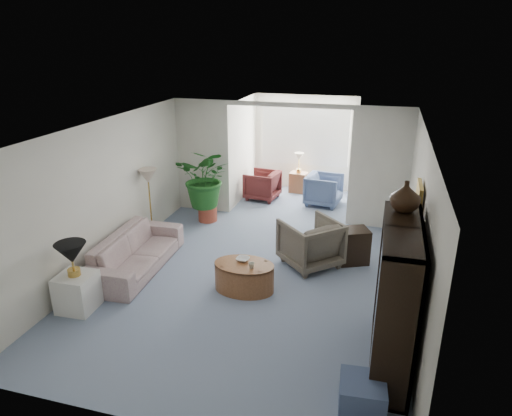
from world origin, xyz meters
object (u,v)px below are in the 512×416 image
(sofa, at_px, (136,252))
(ottoman, at_px, (362,396))
(coffee_table, at_px, (244,277))
(wingback_chair, at_px, (310,243))
(floor_lamp, at_px, (148,176))
(coffee_bowl, at_px, (243,259))
(sunroom_chair_maroon, at_px, (262,185))
(plant_pot, at_px, (208,214))
(entertainment_cabinet, at_px, (396,299))
(end_table, at_px, (77,292))
(coffee_cup, at_px, (252,266))
(sunroom_chair_blue, at_px, (324,190))
(sunroom_table, at_px, (298,182))
(table_lamp, at_px, (71,253))
(cabinet_urn, at_px, (405,196))
(side_table_dark, at_px, (353,246))
(framed_picture, at_px, (420,201))

(sofa, distance_m, ottoman, 4.51)
(coffee_table, height_order, wingback_chair, wingback_chair)
(floor_lamp, height_order, coffee_bowl, floor_lamp)
(sunroom_chair_maroon, bearing_deg, coffee_table, 18.18)
(ottoman, distance_m, plant_pot, 5.82)
(sofa, height_order, floor_lamp, floor_lamp)
(sofa, relative_size, entertainment_cabinet, 1.19)
(end_table, bearing_deg, coffee_cup, 24.92)
(sunroom_chair_blue, xyz_separation_m, sunroom_table, (-0.75, 0.75, -0.11))
(end_table, distance_m, table_lamp, 0.63)
(sofa, height_order, coffee_bowl, sofa)
(sunroom_chair_maroon, bearing_deg, coffee_cup, 19.82)
(table_lamp, distance_m, coffee_cup, 2.59)
(wingback_chair, xyz_separation_m, cabinet_urn, (1.36, -1.82, 1.59))
(coffee_table, bearing_deg, end_table, -151.52)
(side_table_dark, height_order, entertainment_cabinet, entertainment_cabinet)
(wingback_chair, distance_m, sunroom_chair_blue, 3.13)
(framed_picture, distance_m, sunroom_table, 5.74)
(framed_picture, distance_m, floor_lamp, 5.03)
(sofa, xyz_separation_m, table_lamp, (-0.20, -1.35, 0.59))
(end_table, xyz_separation_m, sunroom_chair_blue, (2.83, 5.42, 0.09))
(sofa, height_order, plant_pot, sofa)
(wingback_chair, distance_m, sunroom_table, 3.99)
(end_table, xyz_separation_m, coffee_bowl, (2.12, 1.28, 0.20))
(side_table_dark, distance_m, cabinet_urn, 2.79)
(sunroom_chair_maroon, bearing_deg, ottoman, 30.76)
(table_lamp, distance_m, sunroom_chair_maroon, 5.61)
(sofa, distance_m, sunroom_table, 5.18)
(coffee_bowl, relative_size, cabinet_urn, 0.55)
(table_lamp, height_order, sunroom_chair_maroon, table_lamp)
(sofa, xyz_separation_m, ottoman, (3.91, -2.24, -0.13))
(entertainment_cabinet, bearing_deg, sunroom_chair_blue, 105.92)
(wingback_chair, xyz_separation_m, entertainment_cabinet, (1.36, -2.32, 0.50))
(sofa, height_order, coffee_cup, sofa)
(framed_picture, distance_m, coffee_table, 2.85)
(cabinet_urn, height_order, sunroom_chair_blue, cabinet_urn)
(framed_picture, bearing_deg, sunroom_chair_blue, 113.05)
(framed_picture, height_order, entertainment_cabinet, framed_picture)
(table_lamp, height_order, ottoman, table_lamp)
(coffee_cup, xyz_separation_m, wingback_chair, (0.70, 1.22, -0.08))
(coffee_bowl, relative_size, coffee_cup, 2.17)
(coffee_bowl, bearing_deg, end_table, -148.93)
(framed_picture, distance_m, cabinet_urn, 0.84)
(coffee_table, bearing_deg, coffee_bowl, 116.57)
(floor_lamp, relative_size, wingback_chair, 0.40)
(end_table, distance_m, sunroom_table, 6.52)
(floor_lamp, xyz_separation_m, sunroom_chair_maroon, (1.52, 2.77, -0.90))
(sunroom_table, bearing_deg, coffee_cup, -87.27)
(framed_picture, bearing_deg, entertainment_cabinet, -100.40)
(coffee_bowl, distance_m, sunroom_table, 4.90)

